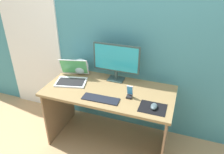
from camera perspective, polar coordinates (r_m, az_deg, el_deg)
ground_plane at (r=2.75m, az=-0.70°, el=-16.16°), size 8.00×8.00×0.00m
wall_back at (r=2.45m, az=2.58°, el=12.23°), size 6.00×0.04×2.50m
door_left at (r=3.07m, az=-20.25°, el=9.18°), size 0.82×0.02×2.02m
desk at (r=2.39m, az=-0.78°, el=-6.41°), size 1.36×0.66×0.72m
monitor at (r=2.39m, az=1.19°, el=4.35°), size 0.53×0.14×0.43m
laptop at (r=2.50m, az=-10.37°, el=0.05°), size 0.39×0.38×0.23m
fishbowl at (r=2.63m, az=-8.14°, el=2.76°), size 0.19×0.19×0.19m
keyboard_external at (r=2.16m, az=-2.99°, el=-5.73°), size 0.37×0.13×0.01m
mousepad at (r=2.07m, az=10.57°, el=-7.95°), size 0.25×0.20×0.00m
mouse at (r=2.06m, az=10.90°, el=-7.54°), size 0.06×0.10×0.04m
phone_in_dock at (r=2.16m, az=4.61°, el=-4.27°), size 0.06×0.06×0.14m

